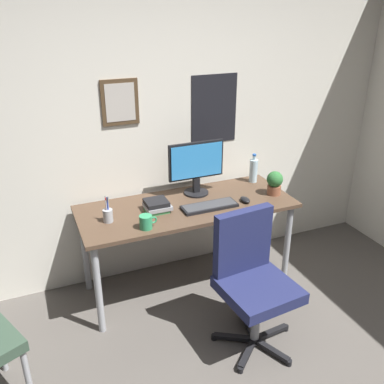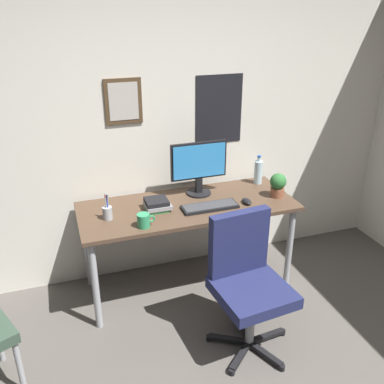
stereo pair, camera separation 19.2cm
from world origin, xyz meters
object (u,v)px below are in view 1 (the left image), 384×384
office_chair (252,275)px  pen_cup (108,215)px  water_bottle (253,170)px  book_stack_left (157,206)px  computer_mouse (245,200)px  monitor (196,166)px  coffee_mug_near (146,222)px  potted_plant (275,182)px  keyboard (209,206)px

office_chair → pen_cup: size_ratio=4.75×
water_bottle → book_stack_left: bearing=-167.0°
office_chair → computer_mouse: (0.27, 0.60, 0.24)m
monitor → coffee_mug_near: monitor is taller
office_chair → pen_cup: 1.08m
computer_mouse → pen_cup: (-1.06, 0.09, 0.04)m
monitor → book_stack_left: size_ratio=2.44×
pen_cup → book_stack_left: bearing=4.3°
potted_plant → office_chair: bearing=-130.9°
computer_mouse → book_stack_left: book_stack_left is taller
book_stack_left → water_bottle: bearing=13.0°
water_bottle → pen_cup: (-1.32, -0.25, -0.05)m
water_bottle → potted_plant: bearing=-85.1°
coffee_mug_near → book_stack_left: (0.15, 0.23, -0.01)m
computer_mouse → book_stack_left: 0.70m
coffee_mug_near → pen_cup: bearing=138.3°
coffee_mug_near → potted_plant: 1.14m
monitor → pen_cup: bearing=-164.7°
potted_plant → keyboard: bearing=-177.4°
computer_mouse → potted_plant: size_ratio=0.56×
office_chair → coffee_mug_near: 0.80m
keyboard → water_bottle: 0.65m
computer_mouse → water_bottle: bearing=51.9°
keyboard → book_stack_left: bearing=165.4°
coffee_mug_near → potted_plant: (1.13, 0.15, 0.06)m
pen_cup → office_chair: bearing=-41.2°
keyboard → coffee_mug_near: coffee_mug_near is taller
keyboard → computer_mouse: computer_mouse is taller
pen_cup → book_stack_left: size_ratio=1.06×
keyboard → book_stack_left: book_stack_left is taller
water_bottle → potted_plant: (0.03, -0.29, -0.00)m
office_chair → computer_mouse: bearing=65.8°
potted_plant → pen_cup: 1.35m
potted_plant → book_stack_left: bearing=175.7°
keyboard → office_chair: bearing=-87.3°
monitor → computer_mouse: monitor is taller
keyboard → water_bottle: (0.56, 0.32, 0.09)m
monitor → potted_plant: bearing=-23.9°
water_bottle → keyboard: bearing=-150.4°
keyboard → pen_cup: (-0.76, 0.07, 0.04)m
computer_mouse → potted_plant: potted_plant is taller
pen_cup → coffee_mug_near: bearing=-41.7°
office_chair → pen_cup: bearing=138.8°
monitor → computer_mouse: 0.47m
water_bottle → coffee_mug_near: (-1.10, -0.45, -0.06)m
water_bottle → potted_plant: size_ratio=1.29×
water_bottle → monitor: bearing=-176.1°
potted_plant → pen_cup: size_ratio=0.98×
potted_plant → monitor: bearing=156.1°
office_chair → monitor: size_ratio=2.07×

